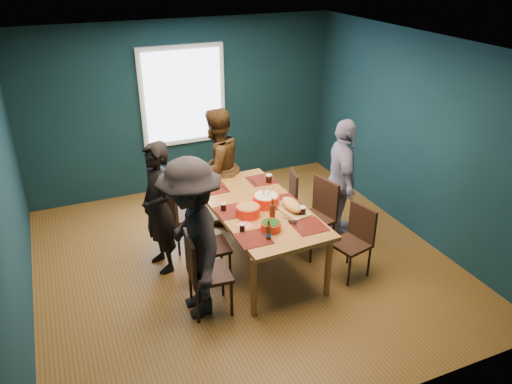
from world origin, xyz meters
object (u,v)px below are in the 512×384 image
at_px(chair_left_mid, 203,242).
at_px(person_right, 342,180).
at_px(chair_left_near, 201,268).
at_px(cutting_board, 292,206).
at_px(chair_right_mid, 319,211).
at_px(dining_table, 258,212).
at_px(chair_right_far, 287,196).
at_px(chair_right_near, 356,236).
at_px(bowl_salad, 248,210).
at_px(person_near_left, 193,240).
at_px(person_far_left, 159,208).
at_px(bowl_herbs, 271,226).
at_px(person_back, 217,168).
at_px(bowl_dumpling, 266,200).
at_px(chair_left_far, 176,209).

distance_m(chair_left_mid, person_right, 2.08).
bearing_deg(chair_left_near, cutting_board, 22.51).
bearing_deg(chair_right_mid, dining_table, 163.47).
relative_size(chair_right_far, chair_right_mid, 0.86).
relative_size(chair_right_far, chair_right_near, 0.96).
distance_m(chair_left_mid, bowl_salad, 0.64).
relative_size(chair_right_far, person_near_left, 0.47).
distance_m(chair_right_far, person_far_left, 1.92).
xyz_separation_m(chair_right_near, bowl_herbs, (-1.08, 0.11, 0.33)).
bearing_deg(person_far_left, person_near_left, -2.84).
relative_size(chair_left_mid, bowl_salad, 3.17).
distance_m(person_far_left, person_near_left, 0.98).
xyz_separation_m(person_back, bowl_dumpling, (0.23, -1.19, 0.01)).
bearing_deg(person_near_left, chair_left_far, 174.65).
height_order(chair_left_far, person_back, person_back).
xyz_separation_m(chair_left_far, bowl_herbs, (0.75, -1.30, 0.27)).
bearing_deg(person_back, chair_left_near, 42.80).
distance_m(chair_left_far, person_near_left, 1.39).
xyz_separation_m(chair_left_mid, chair_right_near, (1.74, -0.56, -0.02)).
bearing_deg(chair_left_far, person_far_left, -142.59).
xyz_separation_m(bowl_herbs, cutting_board, (0.42, 0.32, 0.01)).
xyz_separation_m(chair_left_mid, cutting_board, (1.08, -0.13, 0.31)).
height_order(chair_right_far, person_back, person_back).
height_order(chair_left_mid, chair_left_near, chair_left_near).
distance_m(chair_left_far, bowl_salad, 1.13).
bearing_deg(chair_right_near, cutting_board, 133.20).
xyz_separation_m(dining_table, person_near_left, (-1.00, -0.62, 0.19)).
bearing_deg(cutting_board, chair_right_far, 55.45).
relative_size(dining_table, chair_left_mid, 2.30).
xyz_separation_m(person_far_left, bowl_dumpling, (1.25, -0.36, 0.03)).
relative_size(chair_left_mid, chair_left_near, 0.96).
relative_size(chair_left_mid, cutting_board, 1.47).
height_order(chair_right_near, person_back, person_back).
height_order(dining_table, bowl_herbs, bowl_herbs).
xyz_separation_m(chair_left_mid, chair_right_mid, (1.59, 0.08, 0.04)).
relative_size(chair_left_near, person_right, 0.57).
bearing_deg(bowl_herbs, chair_right_far, 56.41).
xyz_separation_m(person_back, person_near_left, (-0.88, -1.80, 0.05)).
xyz_separation_m(chair_left_mid, bowl_salad, (0.56, -0.03, 0.32)).
bearing_deg(chair_right_mid, chair_right_far, 86.49).
height_order(person_far_left, bowl_dumpling, person_far_left).
bearing_deg(chair_left_far, bowl_herbs, -73.87).
distance_m(person_back, bowl_salad, 1.35).
xyz_separation_m(dining_table, bowl_herbs, (-0.09, -0.58, 0.13)).
height_order(chair_left_far, chair_right_mid, chair_right_mid).
bearing_deg(person_right, bowl_herbs, 136.78).
bearing_deg(chair_right_near, bowl_salad, 142.28).
distance_m(dining_table, chair_left_far, 1.12).
bearing_deg(person_back, chair_right_near, 97.41).
relative_size(chair_left_far, bowl_herbs, 4.27).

